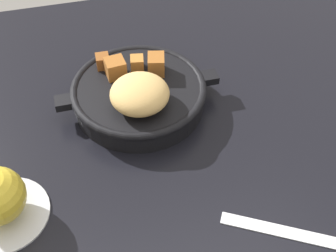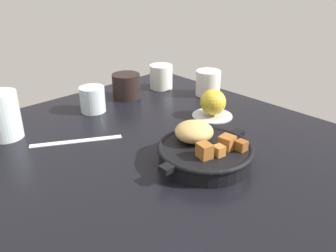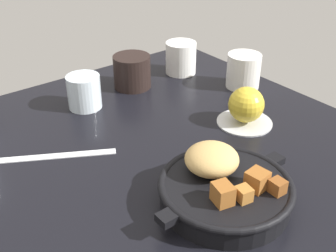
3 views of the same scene
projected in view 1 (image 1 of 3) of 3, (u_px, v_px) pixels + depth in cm
name	position (u px, v px, depth cm)	size (l,w,h in cm)	color
ground_plane	(195.00, 166.00, 60.99)	(90.29, 88.86, 2.40)	black
cast_iron_skillet	(139.00, 93.00, 65.20)	(24.52, 20.27, 7.90)	black
saucer_plate	(5.00, 214.00, 54.10)	(11.07, 11.07, 0.60)	#B7BABF
butter_knife	(310.00, 237.00, 52.05)	(21.29, 1.60, 0.36)	silver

